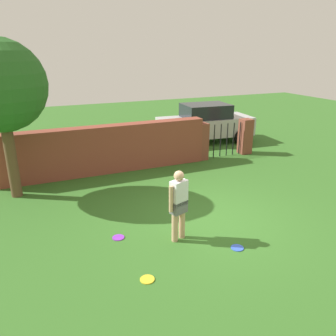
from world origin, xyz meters
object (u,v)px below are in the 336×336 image
at_px(tree, 0,87).
at_px(frisbee_yellow, 147,279).
at_px(person, 179,202).
at_px(car, 205,123).
at_px(frisbee_purple, 118,238).
at_px(frisbee_blue, 237,248).

bearing_deg(tree, frisbee_yellow, -66.60).
distance_m(person, frisbee_yellow, 1.78).
relative_size(tree, frisbee_yellow, 16.05).
relative_size(tree, car, 1.00).
bearing_deg(car, frisbee_purple, 52.40).
height_order(frisbee_purple, frisbee_yellow, same).
relative_size(car, frisbee_purple, 15.98).
distance_m(car, frisbee_yellow, 10.05).
distance_m(person, frisbee_purple, 1.61).
bearing_deg(frisbee_blue, frisbee_yellow, -174.01).
height_order(person, frisbee_blue, person).
bearing_deg(frisbee_blue, person, 140.13).
distance_m(person, car, 8.51).
bearing_deg(tree, car, 21.65).
distance_m(tree, frisbee_purple, 5.04).
xyz_separation_m(tree, frisbee_yellow, (2.18, -5.03, -3.08)).
xyz_separation_m(frisbee_yellow, frisbee_blue, (2.12, 0.22, 0.00)).
bearing_deg(person, frisbee_purple, -44.42).
distance_m(frisbee_purple, frisbee_yellow, 1.63).
height_order(tree, frisbee_blue, tree).
bearing_deg(frisbee_blue, frisbee_purple, 147.69).
height_order(tree, car, tree).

